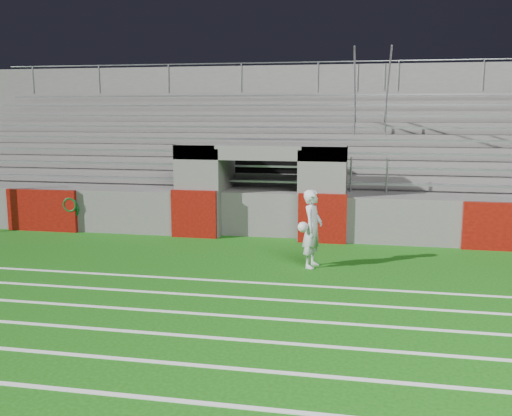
# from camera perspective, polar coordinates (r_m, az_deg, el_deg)

# --- Properties ---
(ground) EXTENTS (90.00, 90.00, 0.00)m
(ground) POSITION_cam_1_polar(r_m,az_deg,el_deg) (13.03, -2.38, -6.05)
(ground) COLOR #14520D
(ground) RESTS_ON ground
(field_markings) EXTENTS (28.00, 8.09, 0.01)m
(field_markings) POSITION_cam_1_polar(r_m,az_deg,el_deg) (8.53, -10.39, -14.85)
(field_markings) COLOR white
(field_markings) RESTS_ON ground
(stadium_structure) EXTENTS (26.00, 8.48, 5.42)m
(stadium_structure) POSITION_cam_1_polar(r_m,az_deg,el_deg) (20.49, 2.73, 3.93)
(stadium_structure) COLOR #595754
(stadium_structure) RESTS_ON ground
(goalkeeper_with_ball) EXTENTS (0.59, 0.74, 1.78)m
(goalkeeper_with_ball) POSITION_cam_1_polar(r_m,az_deg,el_deg) (13.00, 5.65, -2.08)
(goalkeeper_with_ball) COLOR silver
(goalkeeper_with_ball) RESTS_ON ground
(hose_coil) EXTENTS (0.51, 0.14, 0.63)m
(hose_coil) POSITION_cam_1_polar(r_m,az_deg,el_deg) (17.56, -18.04, 0.06)
(hose_coil) COLOR #0C3F16
(hose_coil) RESTS_ON ground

